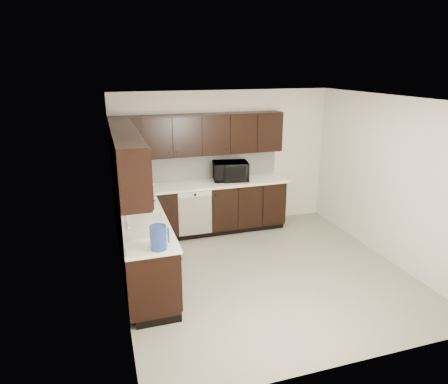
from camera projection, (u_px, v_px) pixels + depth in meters
The scene contains 20 objects.
floor at pixel (265, 272), 5.87m from camera, with size 4.00×4.00×0.00m, color gray.
ceiling at pixel (271, 99), 5.11m from camera, with size 4.00×4.00×0.00m, color white.
wall_back at pixel (224, 160), 7.31m from camera, with size 4.00×0.02×2.50m, color beige.
wall_left at pixel (118, 206), 4.92m from camera, with size 0.02×4.00×2.50m, color beige.
wall_right at pixel (389, 180), 6.06m from camera, with size 0.02×4.00×2.50m, color beige.
wall_front at pixel (354, 255), 3.68m from camera, with size 4.00×0.02×2.50m, color beige.
lower_cabinets at pixel (181, 227), 6.47m from camera, with size 3.00×2.80×0.90m.
countertop at pixel (180, 197), 6.31m from camera, with size 3.03×2.83×0.04m.
backsplash at pixel (164, 179), 6.36m from camera, with size 3.00×2.80×0.48m.
upper_cabinets at pixel (171, 143), 6.11m from camera, with size 3.00×2.80×0.70m.
dishwasher at pixel (195, 211), 6.79m from camera, with size 0.58×0.04×0.78m.
sink at pixel (146, 231), 5.12m from camera, with size 0.54×0.82×0.42m.
microwave at pixel (230, 171), 7.11m from camera, with size 0.61×0.41×0.34m, color black.
soap_bottle_a at pixel (149, 203), 5.68m from camera, with size 0.09×0.10×0.21m, color gray.
soap_bottle_b at pixel (132, 204), 5.63m from camera, with size 0.08×0.08×0.21m, color gray.
toaster_oven at pixel (132, 181), 6.68m from camera, with size 0.38×0.28×0.24m, color #AFAFB2.
storage_bin at pixel (136, 189), 6.31m from camera, with size 0.50×0.37×0.20m, color silver.
blue_pitcher at pixel (158, 238), 4.45m from camera, with size 0.19×0.19×0.28m, color navy.
teal_tumbler at pixel (143, 189), 6.34m from camera, with size 0.09×0.09×0.19m, color #0D7F8F.
paper_towel_roll at pixel (146, 188), 6.16m from camera, with size 0.14×0.14×0.32m, color silver.
Camera 1 is at (-2.14, -4.81, 2.92)m, focal length 32.00 mm.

